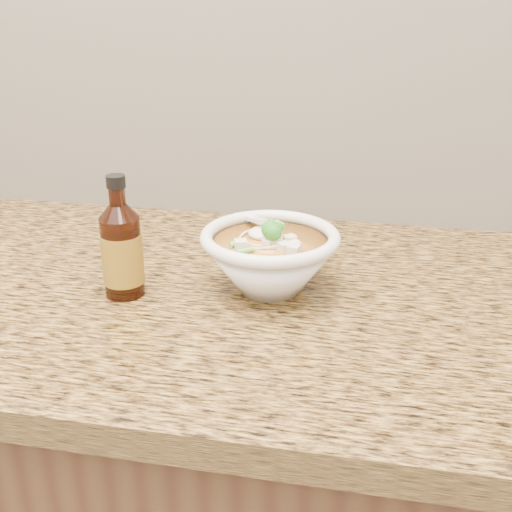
# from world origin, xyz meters

# --- Properties ---
(counter_slab) EXTENTS (4.00, 0.68, 0.04)m
(counter_slab) POSITION_xyz_m (0.00, 1.68, 0.88)
(counter_slab) COLOR olive
(counter_slab) RESTS_ON cabinet
(soup_bowl) EXTENTS (0.20, 0.21, 0.11)m
(soup_bowl) POSITION_xyz_m (0.22, 1.67, 0.95)
(soup_bowl) COLOR white
(soup_bowl) RESTS_ON counter_slab
(hot_sauce_bottle) EXTENTS (0.07, 0.07, 0.17)m
(hot_sauce_bottle) POSITION_xyz_m (0.02, 1.62, 0.97)
(hot_sauce_bottle) COLOR #321106
(hot_sauce_bottle) RESTS_ON counter_slab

